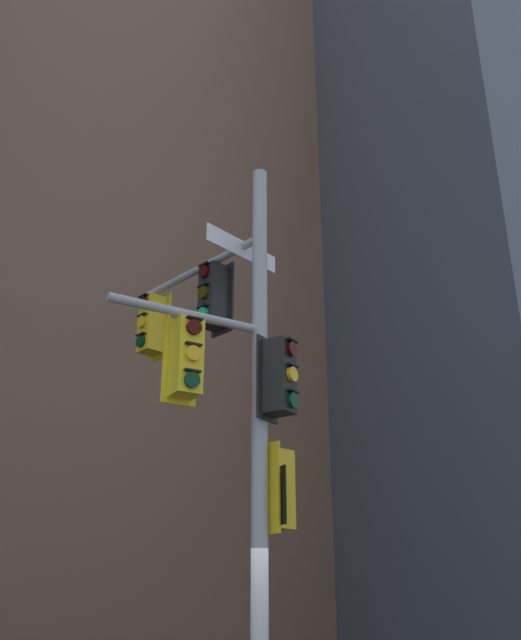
{
  "coord_description": "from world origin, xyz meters",
  "views": [
    {
      "loc": [
        -3.18,
        -8.27,
        1.89
      ],
      "look_at": [
        0.19,
        0.47,
        5.73
      ],
      "focal_mm": 38.72,
      "sensor_mm": 36.0,
      "label": 1
    }
  ],
  "objects": [
    {
      "name": "building_mid_block",
      "position": [
        0.58,
        22.25,
        20.16
      ],
      "size": [
        17.44,
        17.44,
        40.32
      ],
      "primitive_type": "cube",
      "color": "brown",
      "rests_on": "ground"
    },
    {
      "name": "building_tower_right",
      "position": [
        14.5,
        10.09,
        18.75
      ],
      "size": [
        13.27,
        13.27,
        37.49
      ],
      "primitive_type": "cube",
      "color": "#4C5460",
      "rests_on": "ground"
    },
    {
      "name": "signal_pole_assembly",
      "position": [
        -0.28,
        0.41,
        4.66
      ],
      "size": [
        2.71,
        3.25,
        7.95
      ],
      "color": "#9EA0A3",
      "rests_on": "ground"
    }
  ]
}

